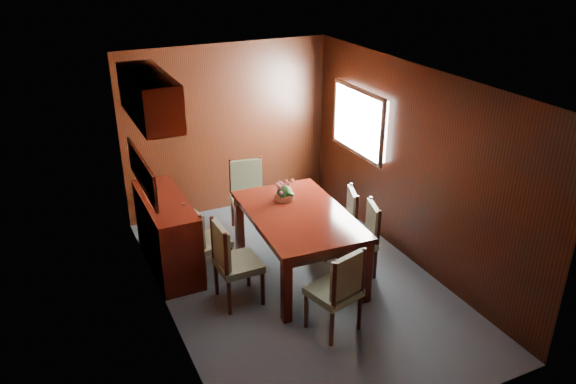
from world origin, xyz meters
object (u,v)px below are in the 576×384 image
dining_table (298,222)px  chair_head (339,287)px  chair_left_near (231,259)px  chair_right_near (364,234)px  sideboard (168,233)px  flower_centerpiece (284,190)px

dining_table → chair_head: (-0.11, -1.14, -0.16)m
chair_left_near → chair_right_near: size_ratio=1.11×
chair_left_near → chair_head: chair_left_near is taller
sideboard → chair_right_near: size_ratio=1.57×
chair_head → flower_centerpiece: (0.13, 1.55, 0.40)m
chair_right_near → chair_head: bearing=153.3°
chair_left_near → flower_centerpiece: bearing=122.6°
chair_left_near → chair_head: (0.78, -0.94, -0.01)m
dining_table → chair_left_near: (-0.90, -0.20, -0.15)m
dining_table → chair_right_near: chair_right_near is taller
chair_left_near → dining_table: bearing=101.7°
sideboard → chair_left_near: 1.12m
chair_right_near → dining_table: bearing=86.6°
sideboard → flower_centerpiece: size_ratio=5.55×
dining_table → flower_centerpiece: (0.01, 0.40, 0.23)m
chair_right_near → chair_left_near: bearing=104.7°
chair_left_near → chair_right_near: 1.62m
dining_table → chair_left_near: bearing=-164.3°
sideboard → flower_centerpiece: (1.35, -0.42, 0.48)m
sideboard → chair_left_near: size_ratio=1.42×
flower_centerpiece → sideboard: bearing=162.7°
sideboard → chair_head: chair_head is taller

